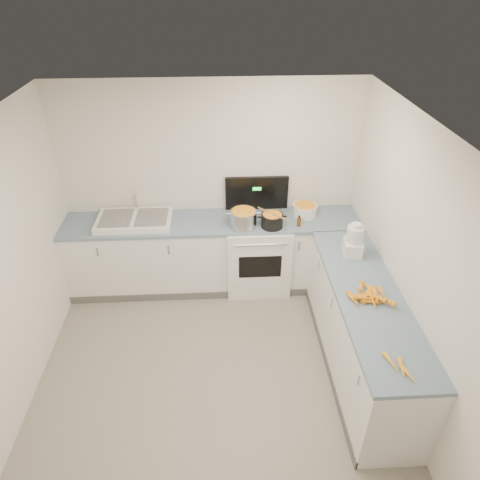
{
  "coord_description": "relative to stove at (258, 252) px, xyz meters",
  "views": [
    {
      "loc": [
        0.1,
        -2.65,
        3.51
      ],
      "look_at": [
        0.3,
        1.1,
        1.05
      ],
      "focal_mm": 32.0,
      "sensor_mm": 36.0,
      "label": 1
    }
  ],
  "objects": [
    {
      "name": "floor",
      "position": [
        -0.55,
        -1.69,
        -0.47
      ],
      "size": [
        3.5,
        4.0,
        0.0
      ],
      "primitive_type": null,
      "color": "gray",
      "rests_on": "ground"
    },
    {
      "name": "ceiling",
      "position": [
        -0.55,
        -1.69,
        2.03
      ],
      "size": [
        3.5,
        4.0,
        0.0
      ],
      "primitive_type": null,
      "rotation": [
        3.14,
        0.0,
        0.0
      ],
      "color": "silver",
      "rests_on": "ground"
    },
    {
      "name": "wall_back",
      "position": [
        -0.55,
        0.31,
        0.78
      ],
      "size": [
        3.5,
        0.0,
        2.5
      ],
      "primitive_type": null,
      "rotation": [
        1.57,
        0.0,
        0.0
      ],
      "color": "silver",
      "rests_on": "ground"
    },
    {
      "name": "wall_right",
      "position": [
        1.2,
        -1.69,
        0.78
      ],
      "size": [
        0.0,
        4.0,
        2.5
      ],
      "primitive_type": null,
      "rotation": [
        1.57,
        0.0,
        -1.57
      ],
      "color": "silver",
      "rests_on": "ground"
    },
    {
      "name": "counter_back",
      "position": [
        -0.55,
        0.01,
        -0.0
      ],
      "size": [
        3.5,
        0.62,
        0.94
      ],
      "color": "white",
      "rests_on": "ground"
    },
    {
      "name": "counter_right",
      "position": [
        0.9,
        -1.39,
        -0.0
      ],
      "size": [
        0.62,
        2.2,
        0.94
      ],
      "color": "white",
      "rests_on": "ground"
    },
    {
      "name": "stove",
      "position": [
        0.0,
        0.0,
        0.0
      ],
      "size": [
        0.76,
        0.65,
        1.36
      ],
      "color": "white",
      "rests_on": "ground"
    },
    {
      "name": "sink",
      "position": [
        -1.45,
        0.02,
        0.5
      ],
      "size": [
        0.86,
        0.52,
        0.31
      ],
      "color": "white",
      "rests_on": "counter_back"
    },
    {
      "name": "steel_pot",
      "position": [
        -0.19,
        -0.14,
        0.56
      ],
      "size": [
        0.39,
        0.39,
        0.22
      ],
      "primitive_type": "cylinder",
      "rotation": [
        0.0,
        0.0,
        -0.35
      ],
      "color": "silver",
      "rests_on": "stove"
    },
    {
      "name": "black_pot",
      "position": [
        0.14,
        -0.15,
        0.54
      ],
      "size": [
        0.31,
        0.31,
        0.18
      ],
      "primitive_type": "cylinder",
      "rotation": [
        0.0,
        0.0,
        -0.29
      ],
      "color": "black",
      "rests_on": "stove"
    },
    {
      "name": "wooden_spoon",
      "position": [
        0.14,
        -0.15,
        0.63
      ],
      "size": [
        0.31,
        0.33,
        0.02
      ],
      "primitive_type": "cylinder",
      "rotation": [
        1.57,
        0.0,
        0.75
      ],
      "color": "#AD7A47",
      "rests_on": "black_pot"
    },
    {
      "name": "mixing_bowl",
      "position": [
        0.57,
        0.1,
        0.53
      ],
      "size": [
        0.31,
        0.31,
        0.13
      ],
      "primitive_type": "cylinder",
      "rotation": [
        0.0,
        0.0,
        -0.09
      ],
      "color": "white",
      "rests_on": "counter_back"
    },
    {
      "name": "extract_bottle",
      "position": [
        0.45,
        -0.16,
        0.52
      ],
      "size": [
        0.05,
        0.05,
        0.11
      ],
      "primitive_type": "cylinder",
      "color": "#593319",
      "rests_on": "counter_back"
    },
    {
      "name": "spice_jar",
      "position": [
        0.47,
        -0.13,
        0.52
      ],
      "size": [
        0.06,
        0.06,
        0.1
      ],
      "primitive_type": "cylinder",
      "color": "#E5B266",
      "rests_on": "counter_back"
    },
    {
      "name": "food_processor",
      "position": [
        0.91,
        -0.75,
        0.62
      ],
      "size": [
        0.21,
        0.24,
        0.37
      ],
      "color": "white",
      "rests_on": "counter_right"
    },
    {
      "name": "carrot_pile",
      "position": [
        0.88,
        -1.45,
        0.5
      ],
      "size": [
        0.4,
        0.43,
        0.09
      ],
      "color": "orange",
      "rests_on": "counter_right"
    },
    {
      "name": "peeled_carrots",
      "position": [
        0.86,
        -2.25,
        0.49
      ],
      "size": [
        0.17,
        0.3,
        0.04
      ],
      "color": "#FFA226",
      "rests_on": "counter_right"
    },
    {
      "name": "peelings",
      "position": [
        -1.62,
        -0.01,
        0.54
      ],
      "size": [
        0.24,
        0.24,
        0.01
      ],
      "color": "tan",
      "rests_on": "sink"
    }
  ]
}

